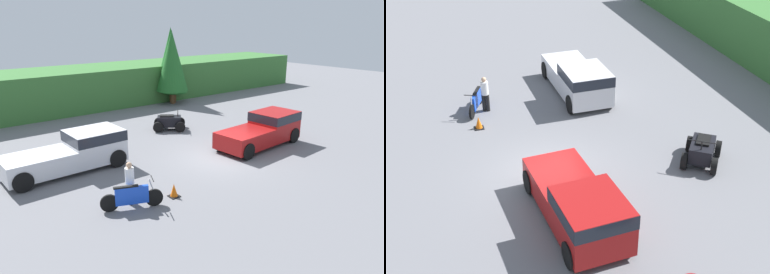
{
  "view_description": "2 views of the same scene",
  "coord_description": "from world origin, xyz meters",
  "views": [
    {
      "loc": [
        -12.28,
        -13.08,
        6.75
      ],
      "look_at": [
        -0.72,
        1.39,
        0.95
      ],
      "focal_mm": 35.0,
      "sensor_mm": 36.0,
      "label": 1
    },
    {
      "loc": [
        16.63,
        -4.09,
        11.31
      ],
      "look_at": [
        -0.72,
        1.39,
        0.95
      ],
      "focal_mm": 50.0,
      "sensor_mm": 36.0,
      "label": 2
    }
  ],
  "objects": [
    {
      "name": "tree_left",
      "position": [
        5.87,
        12.25,
        3.54
      ],
      "size": [
        2.65,
        2.65,
        6.02
      ],
      "color": "brown",
      "rests_on": "ground_plane"
    },
    {
      "name": "traffic_cone",
      "position": [
        -4.37,
        -2.03,
        0.25
      ],
      "size": [
        0.42,
        0.42,
        0.55
      ],
      "color": "black",
      "rests_on": "ground_plane"
    },
    {
      "name": "steel_barrel",
      "position": [
        7.51,
        2.01,
        0.44
      ],
      "size": [
        0.58,
        0.58,
        0.88
      ],
      "color": "maroon",
      "rests_on": "ground_plane"
    },
    {
      "name": "pickup_truck_second",
      "position": [
        -6.26,
        3.18,
        0.94
      ],
      "size": [
        5.52,
        2.22,
        1.76
      ],
      "rotation": [
        0.0,
        0.0,
        0.02
      ],
      "color": "silver",
      "rests_on": "ground_plane"
    },
    {
      "name": "dirt_bike",
      "position": [
        -6.17,
        -1.86,
        0.48
      ],
      "size": [
        2.21,
        1.07,
        1.15
      ],
      "rotation": [
        0.0,
        0.0,
        -0.39
      ],
      "color": "black",
      "rests_on": "ground_plane"
    },
    {
      "name": "tree_mid_left",
      "position": [
        6.19,
        12.43,
        2.86
      ],
      "size": [
        2.14,
        2.14,
        4.87
      ],
      "color": "brown",
      "rests_on": "ground_plane"
    },
    {
      "name": "tree_mid_right",
      "position": [
        6.27,
        12.95,
        3.65
      ],
      "size": [
        2.73,
        2.73,
        6.21
      ],
      "color": "brown",
      "rests_on": "ground_plane"
    },
    {
      "name": "ground_plane",
      "position": [
        0.0,
        0.0,
        0.0
      ],
      "size": [
        80.0,
        80.0,
        0.0
      ],
      "primitive_type": "plane",
      "color": "slate"
    },
    {
      "name": "hillside_backdrop",
      "position": [
        0.0,
        16.0,
        1.54
      ],
      "size": [
        44.0,
        6.0,
        3.07
      ],
      "color": "#387033",
      "rests_on": "ground_plane"
    },
    {
      "name": "quad_atv",
      "position": [
        1.04,
        5.92,
        0.5
      ],
      "size": [
        2.44,
        2.3,
        1.24
      ],
      "rotation": [
        0.0,
        0.0,
        -0.64
      ],
      "color": "black",
      "rests_on": "ground_plane"
    },
    {
      "name": "pickup_truck_red",
      "position": [
        3.48,
        0.14,
        0.94
      ],
      "size": [
        5.38,
        2.48,
        1.76
      ],
      "rotation": [
        0.0,
        0.0,
        0.07
      ],
      "color": "maroon",
      "rests_on": "ground_plane"
    },
    {
      "name": "rider_person",
      "position": [
        -6.0,
        -1.44,
        0.92
      ],
      "size": [
        0.48,
        0.48,
        1.69
      ],
      "rotation": [
        0.0,
        0.0,
        -0.53
      ],
      "color": "black",
      "rests_on": "ground_plane"
    }
  ]
}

